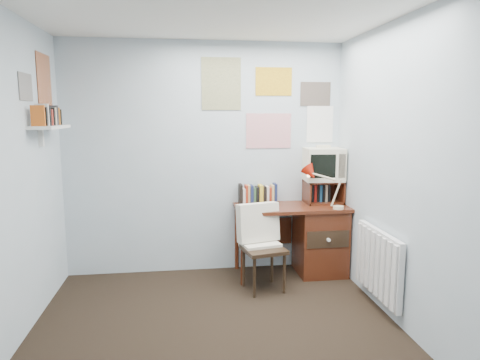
# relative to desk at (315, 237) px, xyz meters

# --- Properties ---
(ground) EXTENTS (3.50, 3.50, 0.00)m
(ground) POSITION_rel_desk_xyz_m (-1.17, -1.48, -0.41)
(ground) COLOR black
(ground) RESTS_ON ground
(back_wall) EXTENTS (3.00, 0.02, 2.50)m
(back_wall) POSITION_rel_desk_xyz_m (-1.17, 0.27, 0.84)
(back_wall) COLOR silver
(back_wall) RESTS_ON ground
(right_wall) EXTENTS (0.02, 3.50, 2.50)m
(right_wall) POSITION_rel_desk_xyz_m (0.33, -1.48, 0.84)
(right_wall) COLOR silver
(right_wall) RESTS_ON ground
(desk) EXTENTS (1.20, 0.55, 0.76)m
(desk) POSITION_rel_desk_xyz_m (0.00, 0.00, 0.00)
(desk) COLOR #4E2112
(desk) RESTS_ON ground
(desk_chair) EXTENTS (0.50, 0.48, 0.83)m
(desk_chair) POSITION_rel_desk_xyz_m (-0.64, -0.38, 0.01)
(desk_chair) COLOR black
(desk_chair) RESTS_ON ground
(desk_lamp) EXTENTS (0.32, 0.29, 0.40)m
(desk_lamp) POSITION_rel_desk_xyz_m (0.17, -0.22, 0.56)
(desk_lamp) COLOR #AD1C0B
(desk_lamp) RESTS_ON desk
(tv_riser) EXTENTS (0.40, 0.30, 0.25)m
(tv_riser) POSITION_rel_desk_xyz_m (0.12, 0.11, 0.48)
(tv_riser) COLOR #4E2112
(tv_riser) RESTS_ON desk
(crt_tv) EXTENTS (0.43, 0.40, 0.39)m
(crt_tv) POSITION_rel_desk_xyz_m (0.11, 0.13, 0.80)
(crt_tv) COLOR beige
(crt_tv) RESTS_ON tv_riser
(book_row) EXTENTS (0.60, 0.14, 0.22)m
(book_row) POSITION_rel_desk_xyz_m (-0.51, 0.18, 0.46)
(book_row) COLOR #4E2112
(book_row) RESTS_ON desk
(radiator) EXTENTS (0.09, 0.80, 0.60)m
(radiator) POSITION_rel_desk_xyz_m (0.29, -0.93, 0.01)
(radiator) COLOR white
(radiator) RESTS_ON right_wall
(wall_shelf) EXTENTS (0.20, 0.62, 0.24)m
(wall_shelf) POSITION_rel_desk_xyz_m (-2.57, -0.38, 1.21)
(wall_shelf) COLOR white
(wall_shelf) RESTS_ON left_wall
(posters_back) EXTENTS (1.20, 0.01, 0.90)m
(posters_back) POSITION_rel_desk_xyz_m (-0.47, 0.26, 1.44)
(posters_back) COLOR white
(posters_back) RESTS_ON back_wall
(posters_left) EXTENTS (0.01, 0.70, 0.60)m
(posters_left) POSITION_rel_desk_xyz_m (-2.67, -0.38, 1.59)
(posters_left) COLOR white
(posters_left) RESTS_ON left_wall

